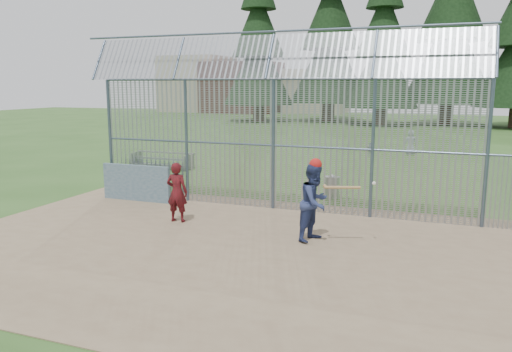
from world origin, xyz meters
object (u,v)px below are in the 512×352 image
at_px(dugout_wall, 136,183).
at_px(bleacher, 162,159).
at_px(onlooker, 177,192).
at_px(trash_can, 332,187).
at_px(batter, 315,202).

relative_size(dugout_wall, bleacher, 0.83).
relative_size(onlooker, trash_can, 2.06).
height_order(batter, bleacher, batter).
bearing_deg(dugout_wall, trash_can, 24.83).
bearing_deg(batter, dugout_wall, 90.76).
bearing_deg(bleacher, dugout_wall, -66.16).
distance_m(dugout_wall, trash_can, 6.61).
xyz_separation_m(dugout_wall, bleacher, (-2.74, 6.19, -0.21)).
bearing_deg(onlooker, bleacher, -60.88).
xyz_separation_m(dugout_wall, onlooker, (2.57, -1.81, 0.25)).
bearing_deg(dugout_wall, onlooker, -35.14).
bearing_deg(trash_can, batter, -82.91).
xyz_separation_m(batter, trash_can, (-0.61, 4.91, -0.60)).
bearing_deg(batter, trash_can, 25.77).
bearing_deg(trash_can, onlooker, -126.75).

